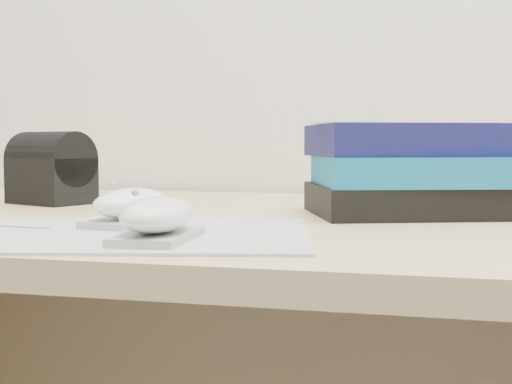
% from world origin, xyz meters
% --- Properties ---
extents(desk, '(1.60, 0.80, 0.73)m').
position_xyz_m(desk, '(0.00, 1.64, 0.50)').
color(desk, tan).
rests_on(desk, ground).
extents(mousepad, '(0.42, 0.36, 0.00)m').
position_xyz_m(mousepad, '(-0.16, 1.34, 0.73)').
color(mousepad, gray).
rests_on(mousepad, desk).
extents(mouse_rear, '(0.09, 0.13, 0.05)m').
position_xyz_m(mouse_rear, '(-0.18, 1.40, 0.75)').
color(mouse_rear, '#AEADB0').
rests_on(mouse_rear, mousepad).
extents(mouse_front, '(0.07, 0.12, 0.05)m').
position_xyz_m(mouse_front, '(-0.11, 1.29, 0.75)').
color(mouse_front, '#9D9D9F').
rests_on(mouse_front, mousepad).
extents(book_stack, '(0.30, 0.27, 0.12)m').
position_xyz_m(book_stack, '(0.11, 1.62, 0.79)').
color(book_stack, black).
rests_on(book_stack, desk).
extents(pouch, '(0.15, 0.13, 0.11)m').
position_xyz_m(pouch, '(-0.44, 1.66, 0.78)').
color(pouch, black).
rests_on(pouch, desk).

